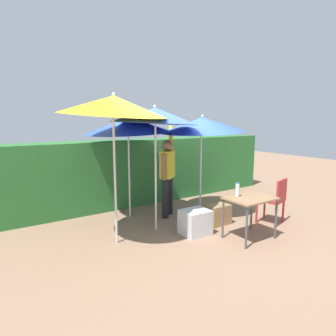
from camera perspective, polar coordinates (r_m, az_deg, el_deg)
name	(u,v)px	position (r m, az deg, el deg)	size (l,w,h in m)	color
ground_plane	(177,228)	(5.56, 1.74, -11.68)	(24.00, 24.00, 0.00)	#937056
hedge_row	(130,172)	(6.99, -7.51, -0.81)	(8.00, 0.70, 1.54)	#2D7033
umbrella_rainbow	(113,106)	(4.61, -10.70, 11.96)	(1.69, 1.69, 2.45)	silver
umbrella_orange	(202,125)	(5.99, 6.68, 8.45)	(1.71, 1.70, 2.11)	silver
umbrella_yellow	(128,125)	(5.88, -7.79, 8.32)	(1.76, 1.76, 2.10)	silver
umbrella_navy	(155,116)	(5.13, -2.56, 10.20)	(1.57, 1.56, 2.26)	silver
person_vendor	(167,172)	(5.99, -0.12, -0.83)	(0.49, 0.41, 1.88)	black
chair_plastic	(274,198)	(6.01, 20.16, -5.53)	(0.54, 0.54, 0.89)	#B72D2D
cooler_box	(195,222)	(5.23, 5.36, -10.55)	(0.48, 0.42, 0.44)	silver
crate_cardboard	(218,214)	(5.78, 9.83, -8.97)	(0.45, 0.30, 0.39)	#9E7A4C
folding_table	(250,202)	(5.10, 15.81, -6.52)	(0.80, 0.60, 0.72)	#4C4C51
bottle_water	(237,190)	(5.07, 13.47, -4.18)	(0.07, 0.07, 0.24)	silver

